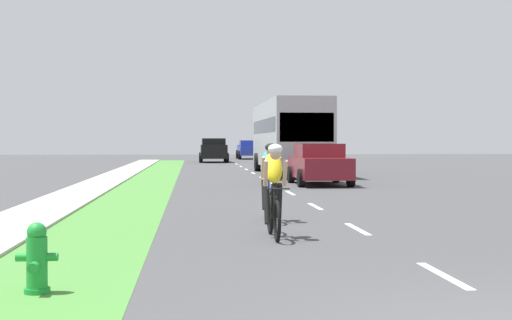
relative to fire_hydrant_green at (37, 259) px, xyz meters
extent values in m
plane|color=#424244|center=(4.69, 17.65, -0.37)|extent=(120.00, 120.00, 0.00)
cube|color=#478438|center=(0.00, 17.65, -0.37)|extent=(2.03, 70.00, 0.01)
cube|color=#B2ADA3|center=(-1.80, 17.65, -0.37)|extent=(1.56, 70.00, 0.10)
cube|color=white|center=(4.69, 0.65, -0.37)|extent=(0.12, 1.80, 0.01)
cube|color=white|center=(4.69, 5.31, -0.37)|extent=(0.12, 1.80, 0.01)
cube|color=white|center=(4.69, 9.98, -0.37)|extent=(0.12, 1.80, 0.01)
cube|color=white|center=(4.69, 14.65, -0.37)|extent=(0.12, 1.80, 0.01)
cube|color=white|center=(4.69, 19.31, -0.37)|extent=(0.12, 1.80, 0.01)
cube|color=white|center=(4.69, 23.98, -0.37)|extent=(0.12, 1.80, 0.01)
cube|color=white|center=(4.69, 28.65, -0.37)|extent=(0.12, 1.80, 0.01)
cube|color=white|center=(4.69, 33.31, -0.37)|extent=(0.12, 1.80, 0.01)
cube|color=white|center=(4.69, 37.98, -0.37)|extent=(0.12, 1.80, 0.01)
cube|color=white|center=(4.69, 42.65, -0.37)|extent=(0.12, 1.80, 0.01)
cube|color=white|center=(4.69, 47.31, -0.37)|extent=(0.12, 1.80, 0.01)
cylinder|color=#1E8C33|center=(0.00, 0.01, -0.34)|extent=(0.28, 0.28, 0.06)
cylinder|color=#1E8C33|center=(0.00, 0.01, -0.04)|extent=(0.22, 0.22, 0.55)
sphere|color=#1E8C33|center=(0.00, 0.01, 0.29)|extent=(0.21, 0.21, 0.21)
cylinder|color=#1E8C33|center=(-0.16, 0.01, 0.02)|extent=(0.12, 0.09, 0.09)
cylinder|color=#1E8C33|center=(0.16, 0.01, 0.02)|extent=(0.12, 0.09, 0.09)
cylinder|color=#1E8C33|center=(0.00, -0.16, -0.06)|extent=(0.11, 0.14, 0.11)
torus|color=black|center=(3.01, 4.76, -0.03)|extent=(0.06, 0.68, 0.68)
torus|color=black|center=(3.01, 3.72, -0.03)|extent=(0.06, 0.68, 0.68)
cylinder|color=black|center=(3.01, 4.14, 0.15)|extent=(0.04, 0.59, 0.43)
cylinder|color=black|center=(3.01, 4.42, 0.25)|extent=(0.04, 0.04, 0.55)
cylinder|color=black|center=(3.01, 4.19, 0.48)|extent=(0.03, 0.55, 0.03)
cylinder|color=black|center=(3.01, 3.74, 0.49)|extent=(0.42, 0.02, 0.02)
ellipsoid|color=yellow|center=(3.01, 4.26, 0.81)|extent=(0.30, 0.54, 0.63)
sphere|color=tan|center=(3.01, 3.98, 1.05)|extent=(0.20, 0.20, 0.20)
ellipsoid|color=white|center=(3.01, 3.98, 1.13)|extent=(0.24, 0.28, 0.16)
cylinder|color=tan|center=(2.85, 3.98, 0.73)|extent=(0.07, 0.26, 0.45)
cylinder|color=tan|center=(3.17, 3.98, 0.73)|extent=(0.07, 0.26, 0.45)
cylinder|color=black|center=(2.91, 4.34, 0.15)|extent=(0.10, 0.30, 0.60)
cylinder|color=black|center=(3.11, 4.29, 0.25)|extent=(0.10, 0.25, 0.61)
torus|color=black|center=(3.22, 7.33, -0.03)|extent=(0.06, 0.68, 0.68)
torus|color=black|center=(3.22, 6.29, -0.03)|extent=(0.06, 0.68, 0.68)
cylinder|color=#23389E|center=(3.22, 6.71, 0.15)|extent=(0.04, 0.59, 0.43)
cylinder|color=#23389E|center=(3.22, 6.99, 0.25)|extent=(0.04, 0.04, 0.55)
cylinder|color=#23389E|center=(3.22, 6.76, 0.48)|extent=(0.03, 0.55, 0.03)
cylinder|color=black|center=(3.22, 6.31, 0.49)|extent=(0.42, 0.02, 0.02)
ellipsoid|color=#26A5CC|center=(3.22, 6.83, 0.81)|extent=(0.30, 0.54, 0.63)
sphere|color=tan|center=(3.22, 6.55, 1.05)|extent=(0.20, 0.20, 0.20)
ellipsoid|color=black|center=(3.22, 6.55, 1.13)|extent=(0.24, 0.28, 0.16)
cylinder|color=tan|center=(3.06, 6.55, 0.73)|extent=(0.07, 0.26, 0.45)
cylinder|color=tan|center=(3.38, 6.55, 0.73)|extent=(0.07, 0.26, 0.45)
cylinder|color=black|center=(3.12, 6.91, 0.15)|extent=(0.10, 0.30, 0.60)
cylinder|color=black|center=(3.32, 6.86, 0.25)|extent=(0.10, 0.25, 0.61)
cube|color=maroon|center=(6.33, 18.78, 0.27)|extent=(1.76, 4.30, 0.76)
cube|color=maroon|center=(6.33, 18.93, 0.89)|extent=(1.55, 2.24, 0.52)
cube|color=#1E2833|center=(6.33, 17.96, 0.87)|extent=(1.44, 0.08, 0.44)
cylinder|color=black|center=(5.45, 17.44, -0.05)|extent=(0.22, 0.64, 0.64)
cylinder|color=black|center=(7.21, 17.44, -0.05)|extent=(0.22, 0.64, 0.64)
cylinder|color=black|center=(5.45, 20.11, -0.05)|extent=(0.22, 0.64, 0.64)
cylinder|color=black|center=(7.21, 20.11, -0.05)|extent=(0.22, 0.64, 0.64)
cube|color=#A5A8AD|center=(6.35, 27.70, 1.56)|extent=(2.50, 11.60, 3.10)
cube|color=#1E2833|center=(6.35, 27.70, 1.96)|extent=(2.52, 10.67, 0.64)
cube|color=#1E2833|center=(6.35, 21.93, 1.81)|extent=(2.25, 0.06, 1.20)
cylinder|color=black|center=(5.10, 23.93, 0.11)|extent=(0.28, 0.96, 0.96)
cylinder|color=black|center=(7.60, 23.93, 0.11)|extent=(0.28, 0.96, 0.96)
cylinder|color=black|center=(5.10, 30.89, 0.11)|extent=(0.28, 0.96, 0.96)
cylinder|color=black|center=(7.60, 30.89, 0.11)|extent=(0.28, 0.96, 0.96)
cube|color=black|center=(3.24, 47.11, 0.44)|extent=(1.90, 4.70, 1.00)
cube|color=black|center=(3.24, 47.31, 1.16)|extent=(1.71, 2.91, 0.52)
cube|color=#1E2833|center=(3.24, 46.06, 1.04)|extent=(1.56, 0.08, 0.44)
cylinder|color=black|center=(2.29, 45.70, -0.01)|extent=(0.25, 0.72, 0.72)
cylinder|color=black|center=(4.19, 45.70, -0.01)|extent=(0.25, 0.72, 0.72)
cylinder|color=black|center=(2.29, 48.52, -0.01)|extent=(0.25, 0.72, 0.72)
cylinder|color=black|center=(4.19, 48.52, -0.01)|extent=(0.25, 0.72, 0.72)
cube|color=#23389E|center=(6.69, 56.56, 0.35)|extent=(1.96, 5.10, 0.76)
cube|color=#23389E|center=(6.69, 55.80, 0.95)|extent=(1.80, 1.78, 0.64)
cube|color=#1E2833|center=(6.69, 55.08, 0.93)|extent=(1.67, 0.08, 0.52)
cube|color=#23389E|center=(5.79, 57.58, 0.65)|extent=(0.08, 2.81, 0.40)
cube|color=#23389E|center=(7.59, 57.58, 0.65)|extent=(0.08, 2.81, 0.40)
cube|color=#23389E|center=(6.69, 59.07, 0.65)|extent=(1.80, 0.08, 0.40)
cylinder|color=black|center=(5.71, 55.03, 0.01)|extent=(0.26, 0.76, 0.76)
cylinder|color=black|center=(7.67, 55.03, 0.01)|extent=(0.26, 0.76, 0.76)
cylinder|color=black|center=(5.71, 58.09, 0.01)|extent=(0.26, 0.76, 0.76)
cylinder|color=black|center=(7.67, 58.09, 0.01)|extent=(0.26, 0.76, 0.76)
camera|label=1|loc=(1.66, -7.99, 1.27)|focal=51.62mm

